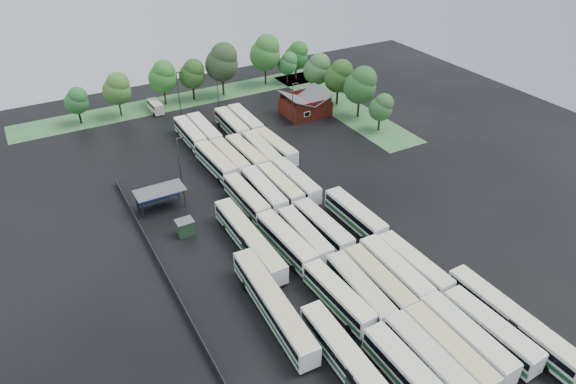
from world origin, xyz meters
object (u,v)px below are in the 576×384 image
artic_bus_west_a (354,369)px  artic_bus_east (512,321)px  minibus (155,106)px  brick_building (305,107)px

artic_bus_west_a → artic_bus_east: bearing=-8.7°
minibus → brick_building: bearing=-34.0°
artic_bus_west_a → brick_building: bearing=64.3°
artic_bus_east → minibus: (-18.05, 87.58, -0.55)m
brick_building → artic_bus_east: 70.22m
minibus → artic_bus_west_a: bearing=-94.6°
brick_building → artic_bus_west_a: 73.42m
artic_bus_east → brick_building: bearing=79.1°
artic_bus_west_a → artic_bus_east: (21.19, -3.67, -0.05)m
brick_building → artic_bus_west_a: brick_building is taller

